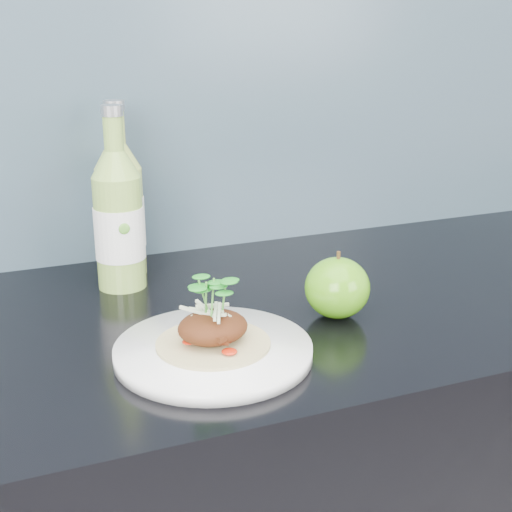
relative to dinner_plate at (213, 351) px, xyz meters
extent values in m
cube|color=#698DA5|center=(0.00, 0.42, 0.34)|extent=(4.00, 0.02, 0.70)
cylinder|color=white|center=(0.00, 0.00, 0.00)|extent=(0.31, 0.31, 0.02)
cylinder|color=tan|center=(0.00, 0.00, 0.01)|extent=(0.14, 0.14, 0.00)
ellipsoid|color=#54270F|center=(0.00, 0.00, 0.03)|extent=(0.09, 0.07, 0.04)
ellipsoid|color=#327F0D|center=(0.20, 0.05, 0.03)|extent=(0.11, 0.11, 0.08)
cylinder|color=#472D14|center=(0.20, 0.05, 0.08)|extent=(0.01, 0.00, 0.01)
cylinder|color=#84AE48|center=(-0.05, 0.28, 0.08)|extent=(0.09, 0.09, 0.17)
cone|color=#84AE48|center=(-0.05, 0.28, 0.18)|extent=(0.07, 0.07, 0.04)
cylinder|color=#84AE48|center=(-0.05, 0.28, 0.22)|extent=(0.03, 0.03, 0.05)
cylinder|color=silver|center=(-0.05, 0.28, 0.26)|extent=(0.03, 0.03, 0.02)
cylinder|color=white|center=(-0.05, 0.28, 0.08)|extent=(0.09, 0.09, 0.08)
ellipsoid|color=#59A533|center=(-0.05, 0.24, 0.09)|extent=(0.02, 0.00, 0.02)
cylinder|color=#AAC953|center=(-0.04, 0.34, 0.08)|extent=(0.08, 0.08, 0.17)
cone|color=#AAC953|center=(-0.04, 0.34, 0.18)|extent=(0.07, 0.07, 0.04)
cylinder|color=#AAC953|center=(-0.04, 0.34, 0.22)|extent=(0.03, 0.03, 0.05)
cylinder|color=silver|center=(-0.04, 0.34, 0.26)|extent=(0.03, 0.03, 0.02)
cylinder|color=white|center=(-0.04, 0.34, 0.08)|extent=(0.08, 0.08, 0.08)
ellipsoid|color=#59A533|center=(-0.04, 0.30, 0.09)|extent=(0.02, 0.00, 0.02)
camera|label=1|loc=(-0.25, -0.74, 0.38)|focal=50.00mm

